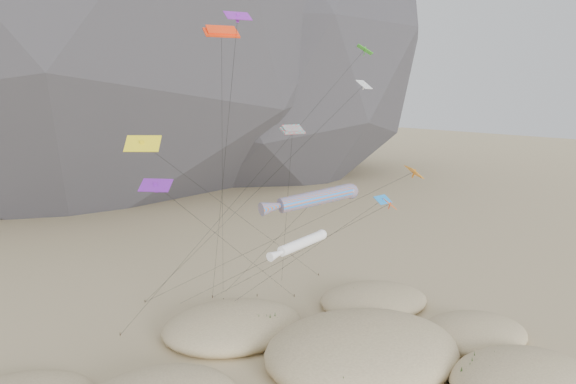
{
  "coord_description": "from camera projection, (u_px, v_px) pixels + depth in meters",
  "views": [
    {
      "loc": [
        -24.49,
        -28.61,
        22.05
      ],
      "look_at": [
        1.99,
        12.0,
        13.61
      ],
      "focal_mm": 35.0,
      "sensor_mm": 36.0,
      "label": 1
    }
  ],
  "objects": [
    {
      "name": "dune_grass",
      "position": [
        326.0,
        377.0,
        42.69
      ],
      "size": [
        42.72,
        27.63,
        1.55
      ],
      "color": "black",
      "rests_on": "ground"
    },
    {
      "name": "white_tube_kite",
      "position": [
        300.0,
        244.0,
        44.17
      ],
      "size": [
        6.6,
        20.09,
        11.1
      ],
      "color": "white",
      "rests_on": "ground"
    },
    {
      "name": "delta_kites",
      "position": [
        300.0,
        137.0,
        47.22
      ],
      "size": [
        27.56,
        24.36,
        28.05
      ],
      "color": "green",
      "rests_on": "ground"
    },
    {
      "name": "orange_parafoil",
      "position": [
        222.0,
        35.0,
        47.4
      ],
      "size": [
        6.9,
        12.39,
        27.84
      ],
      "color": "#F4330C",
      "rests_on": "ground"
    },
    {
      "name": "dunes",
      "position": [
        316.0,
        377.0,
        42.84
      ],
      "size": [
        48.67,
        36.04,
        4.48
      ],
      "color": "#CCB789",
      "rests_on": "ground"
    },
    {
      "name": "kite_stakes",
      "position": [
        226.0,
        301.0,
        60.42
      ],
      "size": [
        25.87,
        8.04,
        0.3
      ],
      "color": "#3F2D1E",
      "rests_on": "ground"
    },
    {
      "name": "multi_parafoil",
      "position": [
        292.0,
        133.0,
        48.87
      ],
      "size": [
        8.75,
        14.33,
        19.48
      ],
      "color": "red",
      "rests_on": "ground"
    },
    {
      "name": "rainbow_tube_kite",
      "position": [
        313.0,
        199.0,
        45.99
      ],
      "size": [
        9.17,
        19.04,
        14.64
      ],
      "color": "#D95816",
      "rests_on": "ground"
    }
  ]
}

